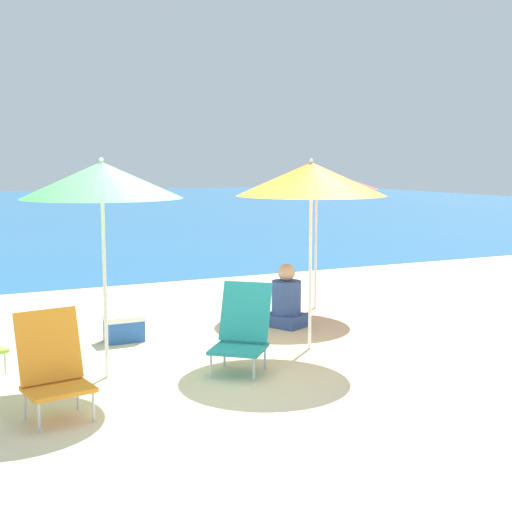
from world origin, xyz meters
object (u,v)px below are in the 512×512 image
object	(u,v)px
beach_umbrella_red	(317,179)
person_seated_near	(286,302)
cooler_box	(124,328)
beach_chair_teal	(242,329)
beach_umbrella_green	(102,180)
beach_chair_orange	(53,364)
beach_umbrella_orange	(311,179)

from	to	relation	value
beach_umbrella_red	person_seated_near	world-z (taller)	beach_umbrella_red
cooler_box	beach_chair_teal	bearing A→B (deg)	-65.73
beach_umbrella_red	beach_umbrella_green	world-z (taller)	beach_umbrella_green
beach_chair_orange	cooler_box	distance (m)	2.50
beach_umbrella_orange	beach_chair_teal	world-z (taller)	beach_umbrella_orange
cooler_box	beach_chair_orange	bearing A→B (deg)	-118.75
beach_umbrella_green	beach_chair_teal	bearing A→B (deg)	-15.52
beach_umbrella_orange	beach_chair_orange	xyz separation A→B (m)	(-2.97, -0.92, -1.45)
beach_chair_orange	beach_umbrella_green	bearing A→B (deg)	44.23
beach_chair_orange	beach_chair_teal	world-z (taller)	beach_chair_orange
beach_umbrella_green	person_seated_near	xyz separation A→B (m)	(2.61, 1.15, -1.60)
beach_chair_orange	cooler_box	bearing A→B (deg)	52.74
cooler_box	beach_umbrella_orange	bearing A→B (deg)	-35.36
beach_chair_orange	beach_umbrella_orange	bearing A→B (deg)	8.71
beach_chair_teal	beach_chair_orange	bearing A→B (deg)	-124.42
beach_umbrella_green	beach_chair_orange	distance (m)	1.83
beach_umbrella_orange	person_seated_near	distance (m)	1.95
beach_chair_orange	beach_chair_teal	size ratio (longest dim) A/B	1.01
beach_chair_orange	person_seated_near	size ratio (longest dim) A/B	1.09
beach_umbrella_green	beach_chair_orange	world-z (taller)	beach_umbrella_green
beach_umbrella_orange	cooler_box	xyz separation A→B (m)	(-1.77, 1.26, -1.74)
beach_chair_teal	cooler_box	world-z (taller)	beach_chair_teal
beach_umbrella_red	beach_umbrella_green	distance (m)	4.03
beach_umbrella_orange	beach_chair_teal	bearing A→B (deg)	-158.19
beach_umbrella_orange	cooler_box	world-z (taller)	beach_umbrella_orange
cooler_box	beach_umbrella_red	bearing A→B (deg)	12.40
beach_umbrella_orange	beach_umbrella_green	bearing A→B (deg)	-178.72
beach_umbrella_orange	beach_chair_orange	size ratio (longest dim) A/B	2.41
beach_chair_orange	person_seated_near	bearing A→B (deg)	23.18
beach_umbrella_green	person_seated_near	bearing A→B (deg)	23.78
beach_umbrella_red	beach_umbrella_green	bearing A→B (deg)	-150.81
beach_chair_orange	person_seated_near	world-z (taller)	beach_chair_orange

